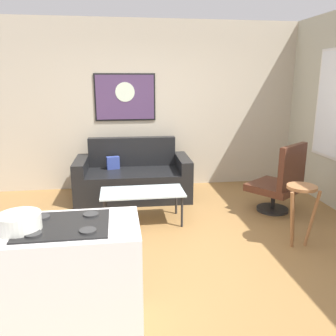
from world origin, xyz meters
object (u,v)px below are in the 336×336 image
object	(u,v)px
couch	(133,179)
wall_painting	(125,97)
coffee_table	(142,194)
mixing_bowl	(20,223)
bar_stool	(301,200)
armchair	(281,182)

from	to	relation	value
couch	wall_painting	size ratio (longest dim) A/B	1.79
coffee_table	mixing_bowl	xyz separation A→B (m)	(-0.94, -2.11, 0.56)
coffee_table	wall_painting	distance (m)	1.99
couch	bar_stool	world-z (taller)	couch
armchair	mixing_bowl	bearing A→B (deg)	-142.98
wall_painting	coffee_table	bearing A→B (deg)	-84.71
armchair	mixing_bowl	xyz separation A→B (m)	(-2.89, -2.18, 0.50)
coffee_table	bar_stool	xyz separation A→B (m)	(1.71, -0.90, 0.15)
coffee_table	couch	bearing A→B (deg)	94.17
couch	coffee_table	world-z (taller)	couch
wall_painting	mixing_bowl	bearing A→B (deg)	-102.04
armchair	wall_painting	distance (m)	2.83
coffee_table	wall_painting	bearing A→B (deg)	95.29
couch	coffee_table	xyz separation A→B (m)	(0.08, -1.04, 0.09)
couch	bar_stool	size ratio (longest dim) A/B	2.54
couch	armchair	bearing A→B (deg)	-25.65
coffee_table	armchair	bearing A→B (deg)	1.98
coffee_table	armchair	xyz separation A→B (m)	(1.95, 0.07, 0.06)
wall_painting	armchair	bearing A→B (deg)	-36.29
mixing_bowl	wall_painting	distance (m)	3.85
couch	bar_stool	distance (m)	2.65
coffee_table	bar_stool	size ratio (longest dim) A/B	1.53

